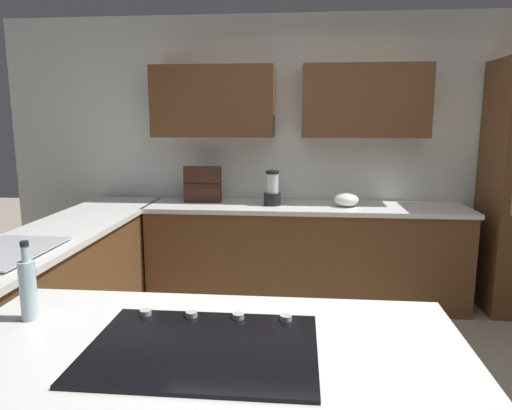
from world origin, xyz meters
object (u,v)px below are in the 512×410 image
object	(u,v)px
oil_bottle	(28,288)
cooktop	(203,347)
mixing_bowl	(346,200)
sink_unit	(3,251)
spice_rack	(203,184)
blender	(272,191)

from	to	relation	value
oil_bottle	cooktop	bearing A→B (deg)	166.11
cooktop	mixing_bowl	distance (m)	2.81
sink_unit	mixing_bowl	distance (m)	2.69
mixing_bowl	oil_bottle	world-z (taller)	oil_bottle
mixing_bowl	spice_rack	xyz separation A→B (m)	(1.30, -0.11, 0.10)
blender	oil_bottle	bearing A→B (deg)	73.01
sink_unit	mixing_bowl	size ratio (longest dim) A/B	3.24
mixing_bowl	spice_rack	world-z (taller)	spice_rack
mixing_bowl	spice_rack	distance (m)	1.31
oil_bottle	mixing_bowl	bearing A→B (deg)	-119.31
blender	spice_rack	world-z (taller)	spice_rack
sink_unit	spice_rack	bearing A→B (deg)	-113.20
blender	mixing_bowl	world-z (taller)	blender
oil_bottle	blender	bearing A→B (deg)	-106.99
blender	mixing_bowl	xyz separation A→B (m)	(-0.65, -0.00, -0.07)
sink_unit	mixing_bowl	world-z (taller)	sink_unit
cooktop	oil_bottle	bearing A→B (deg)	-13.89
blender	spice_rack	xyz separation A→B (m)	(0.65, -0.11, 0.03)
sink_unit	oil_bottle	world-z (taller)	oil_bottle
mixing_bowl	oil_bottle	xyz separation A→B (m)	(1.43, 2.54, 0.07)
cooktop	mixing_bowl	size ratio (longest dim) A/B	3.52
cooktop	spice_rack	distance (m)	2.89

